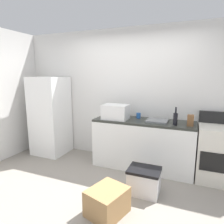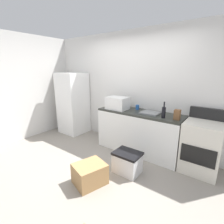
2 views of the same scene
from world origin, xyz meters
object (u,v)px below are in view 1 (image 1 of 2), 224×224
at_px(stove_oven, 217,153).
at_px(microwave, 116,112).
at_px(storage_bin, 144,181).
at_px(refrigerator, 50,116).
at_px(knife_block, 190,120).
at_px(coffee_mug, 138,116).
at_px(cardboard_box_medium, 107,201).
at_px(wine_bottle, 175,119).

distance_m(stove_oven, microwave, 1.83).
distance_m(stove_oven, storage_bin, 1.33).
height_order(refrigerator, knife_block, refrigerator).
height_order(stove_oven, coffee_mug, stove_oven).
bearing_deg(microwave, cardboard_box_medium, -73.03).
bearing_deg(coffee_mug, microwave, -148.56).
distance_m(wine_bottle, storage_bin, 1.12).
relative_size(refrigerator, coffee_mug, 16.68).
xyz_separation_m(refrigerator, wine_bottle, (2.61, -0.09, 0.18)).
distance_m(cardboard_box_medium, storage_bin, 0.69).
relative_size(stove_oven, cardboard_box_medium, 2.34).
bearing_deg(storage_bin, stove_oven, 39.53).
bearing_deg(storage_bin, coffee_mug, 110.14).
distance_m(stove_oven, cardboard_box_medium, 1.97).
bearing_deg(microwave, stove_oven, 2.94).
bearing_deg(coffee_mug, cardboard_box_medium, -88.77).
relative_size(refrigerator, microwave, 3.63).
xyz_separation_m(microwave, storage_bin, (0.73, -0.74, -0.84)).
bearing_deg(knife_block, microwave, 179.33).
relative_size(knife_block, cardboard_box_medium, 0.38).
height_order(microwave, coffee_mug, microwave).
bearing_deg(cardboard_box_medium, microwave, 106.97).
distance_m(coffee_mug, knife_block, 0.95).
distance_m(wine_bottle, knife_block, 0.24).
height_order(coffee_mug, storage_bin, coffee_mug).
bearing_deg(wine_bottle, microwave, 177.01).
relative_size(wine_bottle, coffee_mug, 3.00).
relative_size(coffee_mug, storage_bin, 0.22).
bearing_deg(stove_oven, coffee_mug, 174.05).
xyz_separation_m(refrigerator, stove_oven, (3.27, 0.06, -0.37)).
bearing_deg(refrigerator, microwave, -1.25).
height_order(knife_block, cardboard_box_medium, knife_block).
height_order(stove_oven, cardboard_box_medium, stove_oven).
height_order(refrigerator, stove_oven, refrigerator).
xyz_separation_m(coffee_mug, cardboard_box_medium, (0.03, -1.57, -0.78)).
xyz_separation_m(wine_bottle, cardboard_box_medium, (-0.66, -1.29, -0.84)).
xyz_separation_m(refrigerator, storage_bin, (2.27, -0.77, -0.64)).
distance_m(coffee_mug, cardboard_box_medium, 1.76).
bearing_deg(coffee_mug, stove_oven, -5.95).
relative_size(wine_bottle, knife_block, 1.67).
xyz_separation_m(microwave, coffee_mug, (0.38, 0.23, -0.09)).
distance_m(microwave, coffee_mug, 0.45).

